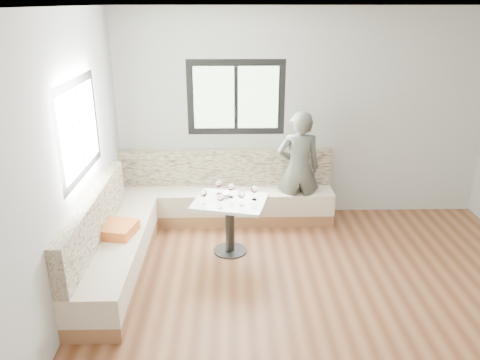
# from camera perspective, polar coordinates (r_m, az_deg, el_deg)

# --- Properties ---
(room) EXTENTS (5.01, 5.01, 2.81)m
(room) POSITION_cam_1_polar(r_m,az_deg,el_deg) (4.11, 11.47, 0.18)
(room) COLOR brown
(room) RESTS_ON ground
(banquette) EXTENTS (2.90, 2.80, 0.95)m
(banquette) POSITION_cam_1_polar(r_m,az_deg,el_deg) (5.90, -7.07, -4.40)
(banquette) COLOR #9B663F
(banquette) RESTS_ON ground
(table) EXTENTS (0.94, 0.81, 0.67)m
(table) POSITION_cam_1_polar(r_m,az_deg,el_deg) (5.52, -1.25, -4.12)
(table) COLOR black
(table) RESTS_ON ground
(person) EXTENTS (0.57, 0.38, 1.55)m
(person) POSITION_cam_1_polar(r_m,az_deg,el_deg) (6.23, 7.14, 1.40)
(person) COLOR #4C4E47
(person) RESTS_ON ground
(olive_ramekin) EXTENTS (0.11, 0.11, 0.04)m
(olive_ramekin) POSITION_cam_1_polar(r_m,az_deg,el_deg) (5.55, -1.84, -1.83)
(olive_ramekin) COLOR white
(olive_ramekin) RESTS_ON table
(wine_glass_a) EXTENTS (0.08, 0.08, 0.18)m
(wine_glass_a) POSITION_cam_1_polar(r_m,az_deg,el_deg) (5.33, -4.46, -1.64)
(wine_glass_a) COLOR white
(wine_glass_a) RESTS_ON table
(wine_glass_b) EXTENTS (0.08, 0.08, 0.18)m
(wine_glass_b) POSITION_cam_1_polar(r_m,az_deg,el_deg) (5.21, -2.38, -2.15)
(wine_glass_b) COLOR white
(wine_glass_b) RESTS_ON table
(wine_glass_c) EXTENTS (0.08, 0.08, 0.18)m
(wine_glass_c) POSITION_cam_1_polar(r_m,az_deg,el_deg) (5.28, 0.18, -1.81)
(wine_glass_c) COLOR white
(wine_glass_c) RESTS_ON table
(wine_glass_d) EXTENTS (0.08, 0.08, 0.18)m
(wine_glass_d) POSITION_cam_1_polar(r_m,az_deg,el_deg) (5.49, -1.10, -0.90)
(wine_glass_d) COLOR white
(wine_glass_d) RESTS_ON table
(wine_glass_e) EXTENTS (0.08, 0.08, 0.18)m
(wine_glass_e) POSITION_cam_1_polar(r_m,az_deg,el_deg) (5.43, 1.75, -1.16)
(wine_glass_e) COLOR white
(wine_glass_e) RESTS_ON table
(wine_glass_f) EXTENTS (0.08, 0.08, 0.18)m
(wine_glass_f) POSITION_cam_1_polar(r_m,az_deg,el_deg) (5.59, -2.62, -0.50)
(wine_glass_f) COLOR white
(wine_glass_f) RESTS_ON table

